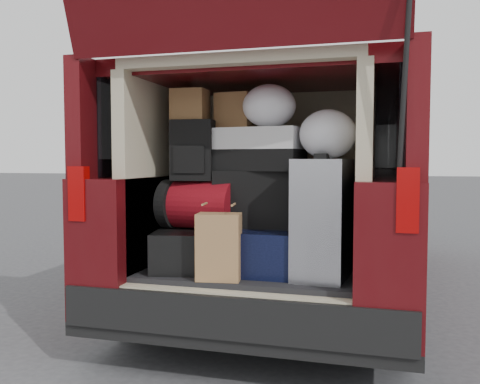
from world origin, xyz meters
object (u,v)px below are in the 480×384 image
(twotone_duffel, at_px, (255,150))
(red_duffel, at_px, (200,205))
(silver_roller, at_px, (323,219))
(black_hardshell, at_px, (194,248))
(black_soft_case, at_px, (256,199))
(navy_hardshell, at_px, (259,249))
(kraft_bag, at_px, (219,247))
(backpack, at_px, (193,150))

(twotone_duffel, bearing_deg, red_duffel, -162.06)
(red_duffel, bearing_deg, silver_roller, 0.68)
(silver_roller, bearing_deg, black_hardshell, -179.87)
(black_soft_case, distance_m, twotone_duffel, 0.30)
(black_hardshell, xyz_separation_m, silver_roller, (0.79, -0.07, 0.21))
(red_duffel, xyz_separation_m, twotone_duffel, (0.33, 0.06, 0.34))
(silver_roller, relative_size, red_duffel, 1.45)
(red_duffel, xyz_separation_m, black_soft_case, (0.33, 0.06, 0.04))
(twotone_duffel, bearing_deg, navy_hardshell, -47.30)
(navy_hardshell, xyz_separation_m, silver_roller, (0.39, -0.10, 0.20))
(red_duffel, distance_m, twotone_duffel, 0.47)
(black_hardshell, distance_m, navy_hardshell, 0.40)
(black_hardshell, bearing_deg, kraft_bag, -59.91)
(kraft_bag, distance_m, twotone_duffel, 0.66)
(kraft_bag, relative_size, black_soft_case, 0.78)
(black_hardshell, height_order, kraft_bag, kraft_bag)
(black_hardshell, relative_size, navy_hardshell, 1.01)
(navy_hardshell, bearing_deg, twotone_duffel, 124.98)
(silver_roller, distance_m, black_soft_case, 0.46)
(backpack, bearing_deg, red_duffel, 21.96)
(silver_roller, height_order, kraft_bag, silver_roller)
(black_soft_case, bearing_deg, twotone_duffel, 153.06)
(black_soft_case, xyz_separation_m, backpack, (-0.37, -0.08, 0.29))
(navy_hardshell, height_order, silver_roller, silver_roller)
(navy_hardshell, relative_size, kraft_bag, 1.58)
(navy_hardshell, height_order, red_duffel, red_duffel)
(black_soft_case, height_order, backpack, backpack)
(black_hardshell, bearing_deg, red_duffel, 16.71)
(navy_hardshell, xyz_separation_m, kraft_bag, (-0.15, -0.32, 0.06))
(backpack, bearing_deg, twotone_duffel, 7.31)
(red_duffel, height_order, twotone_duffel, twotone_duffel)
(kraft_bag, xyz_separation_m, backpack, (-0.25, 0.29, 0.53))
(silver_roller, distance_m, kraft_bag, 0.60)
(black_hardshell, bearing_deg, silver_roller, -16.76)
(silver_roller, xyz_separation_m, kraft_bag, (-0.54, -0.22, -0.15))
(black_hardshell, distance_m, silver_roller, 0.82)
(twotone_duffel, bearing_deg, black_soft_case, -17.41)
(backpack, bearing_deg, silver_roller, -10.09)
(silver_roller, bearing_deg, backpack, -179.98)
(navy_hardshell, relative_size, silver_roller, 0.88)
(silver_roller, relative_size, backpack, 1.81)
(silver_roller, height_order, twotone_duffel, twotone_duffel)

